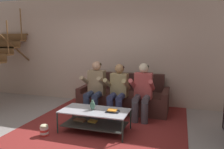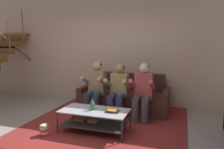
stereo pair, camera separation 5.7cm
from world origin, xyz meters
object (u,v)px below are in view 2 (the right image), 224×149
couch (125,98)px  popcorn_tub (44,130)px  book_stack (112,111)px  person_seated_left (96,86)px  person_seated_right (143,89)px  coffee_table (94,117)px  person_seated_middle (118,88)px  vase (92,105)px

couch → popcorn_tub: (-0.96, -1.95, -0.18)m
book_stack → person_seated_left: bearing=127.2°
person_seated_right → coffee_table: bearing=-128.0°
couch → person_seated_right: person_seated_right is taller
person_seated_middle → book_stack: size_ratio=4.70×
couch → book_stack: couch is taller
person_seated_middle → person_seated_right: (0.55, 0.00, 0.02)m
book_stack → popcorn_tub: (-1.13, -0.46, -0.33)m
popcorn_tub → vase: bearing=32.5°
person_seated_middle → person_seated_right: bearing=0.3°
person_seated_right → popcorn_tub: person_seated_right is taller
person_seated_right → popcorn_tub: size_ratio=5.61×
couch → book_stack: 1.50m
person_seated_left → book_stack: bearing=-52.8°
coffee_table → couch: bearing=82.8°
person_seated_left → popcorn_tub: bearing=-106.3°
person_seated_right → vase: bearing=-129.3°
person_seated_left → popcorn_tub: size_ratio=5.66×
person_seated_left → person_seated_right: bearing=-0.1°
person_seated_left → coffee_table: 1.08m
person_seated_left → vase: bearing=-70.7°
person_seated_left → book_stack: (0.72, -0.95, -0.23)m
coffee_table → vase: vase is taller
person_seated_left → person_seated_middle: 0.55m
vase → coffee_table: bearing=-6.8°
couch → vase: 1.51m
coffee_table → book_stack: 0.39m
person_seated_left → person_seated_middle: size_ratio=1.04×
couch → person_seated_right: (0.55, -0.54, 0.37)m
vase → popcorn_tub: size_ratio=0.86×
couch → coffee_table: couch is taller
person_seated_right → person_seated_middle: bearing=-179.7°
person_seated_left → vase: size_ratio=6.57×
person_seated_middle → couch: bearing=90.0°
popcorn_tub → person_seated_middle: bearing=55.6°
person_seated_middle → popcorn_tub: 1.79m
person_seated_left → coffee_table: person_seated_left is taller
vase → popcorn_tub: 0.96m
coffee_table → person_seated_middle: bearing=78.7°
couch → person_seated_left: bearing=-135.6°
coffee_table → book_stack: bearing=-0.8°
coffee_table → book_stack: book_stack is taller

